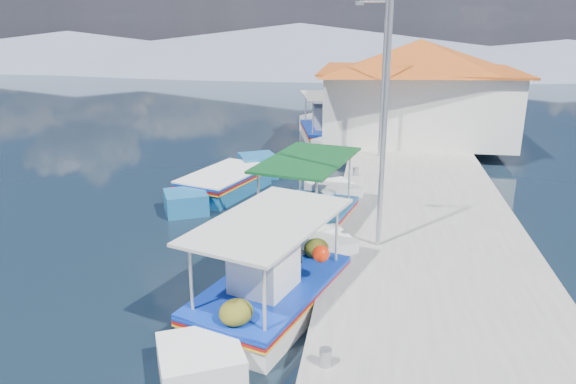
# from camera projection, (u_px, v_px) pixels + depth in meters

# --- Properties ---
(ground) EXTENTS (160.00, 160.00, 0.00)m
(ground) POSITION_uv_depth(u_px,v_px,m) (170.00, 287.00, 12.17)
(ground) COLOR black
(ground) RESTS_ON ground
(quay) EXTENTS (5.00, 44.00, 0.50)m
(quay) POSITION_uv_depth(u_px,v_px,m) (420.00, 204.00, 16.82)
(quay) COLOR #A8A59D
(quay) RESTS_ON ground
(bollards) EXTENTS (0.20, 17.20, 0.30)m
(bollards) POSITION_uv_depth(u_px,v_px,m) (352.00, 196.00, 16.32)
(bollards) COLOR #A5A8AD
(bollards) RESTS_ON quay
(main_caique) EXTENTS (3.36, 6.52, 2.26)m
(main_caique) POSITION_uv_depth(u_px,v_px,m) (271.00, 291.00, 11.12)
(main_caique) COLOR white
(main_caique) RESTS_ON ground
(caique_green_canopy) EXTENTS (2.89, 6.43, 2.46)m
(caique_green_canopy) POSITION_uv_depth(u_px,v_px,m) (307.00, 222.00, 15.01)
(caique_green_canopy) COLOR white
(caique_green_canopy) RESTS_ON ground
(caique_blue_hull) EXTENTS (3.07, 5.94, 1.11)m
(caique_blue_hull) POSITION_uv_depth(u_px,v_px,m) (225.00, 184.00, 18.70)
(caique_blue_hull) COLOR #185E95
(caique_blue_hull) RESTS_ON ground
(caique_far) EXTENTS (3.15, 6.92, 2.49)m
(caique_far) POSITION_uv_depth(u_px,v_px,m) (326.00, 132.00, 26.49)
(caique_far) COLOR white
(caique_far) RESTS_ON ground
(harbor_building) EXTENTS (10.49, 10.49, 4.40)m
(harbor_building) POSITION_uv_depth(u_px,v_px,m) (417.00, 88.00, 24.45)
(harbor_building) COLOR silver
(harbor_building) RESTS_ON quay
(lamp_post_near) EXTENTS (1.21, 0.14, 6.00)m
(lamp_post_near) POSITION_uv_depth(u_px,v_px,m) (381.00, 108.00, 12.17)
(lamp_post_near) COLOR #A5A8AD
(lamp_post_near) RESTS_ON quay
(lamp_post_far) EXTENTS (1.21, 0.14, 6.00)m
(lamp_post_far) POSITION_uv_depth(u_px,v_px,m) (381.00, 71.00, 20.62)
(lamp_post_far) COLOR #A5A8AD
(lamp_post_far) RESTS_ON quay
(mountain_ridge) EXTENTS (171.40, 96.00, 5.50)m
(mountain_ridge) POSITION_uv_depth(u_px,v_px,m) (398.00, 51.00, 63.12)
(mountain_ridge) COLOR slate
(mountain_ridge) RESTS_ON ground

